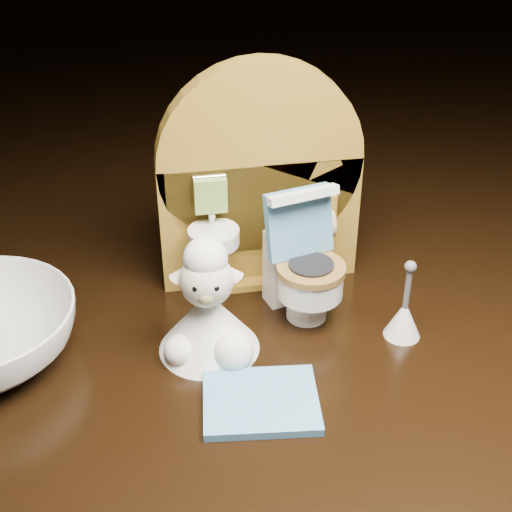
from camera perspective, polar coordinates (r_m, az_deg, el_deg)
The scene contains 5 objects.
backdrop_panel at distance 0.45m, azimuth 0.24°, elevation 5.27°, with size 0.13×0.05×0.15m.
toy_toilet at distance 0.44m, azimuth 3.73°, elevation -1.04°, with size 0.05×0.06×0.08m.
bath_mat at distance 0.39m, azimuth 0.39°, elevation -11.55°, with size 0.06×0.05×0.00m, color #518CBD.
toilet_brush at distance 0.44m, azimuth 11.74°, elevation -4.76°, with size 0.02×0.02×0.05m.
plush_lamb at distance 0.41m, azimuth -3.83°, elevation -4.62°, with size 0.06×0.06×0.08m.
Camera 1 is at (-0.08, -0.33, 0.27)m, focal length 50.00 mm.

